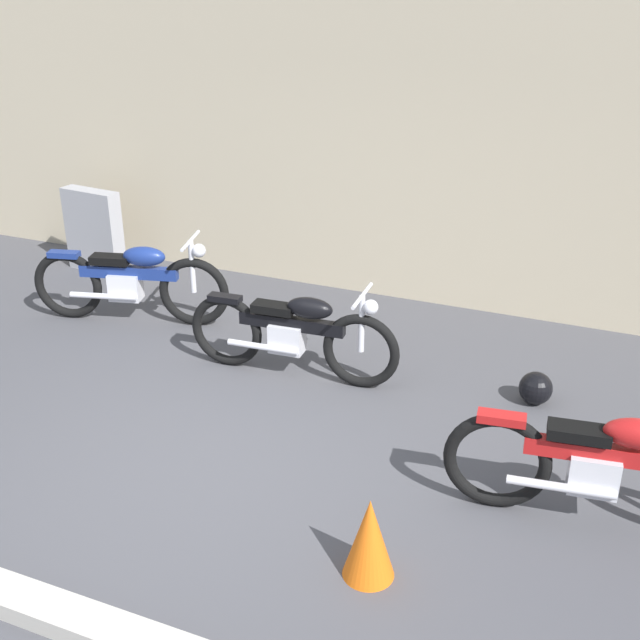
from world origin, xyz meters
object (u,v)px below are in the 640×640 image
stone_marker (94,231)px  motorcycle_blue (131,281)px  traffic_cone (369,538)px  motorcycle_red (606,466)px  motorcycle_black (294,333)px  helmet (536,388)px

stone_marker → motorcycle_blue: bearing=-40.1°
traffic_cone → motorcycle_blue: bearing=143.5°
motorcycle_red → traffic_cone: bearing=-147.0°
traffic_cone → motorcycle_black: (-1.47, 2.14, 0.15)m
motorcycle_red → motorcycle_black: size_ratio=1.04×
motorcycle_blue → motorcycle_black: motorcycle_blue is taller
stone_marker → helmet: stone_marker is taller
stone_marker → helmet: bearing=-12.2°
helmet → traffic_cone: (-0.60, -2.48, 0.13)m
motorcycle_red → motorcycle_blue: 4.95m
stone_marker → motorcycle_blue: size_ratio=0.49×
helmet → motorcycle_blue: (-4.07, 0.09, 0.30)m
traffic_cone → motorcycle_black: bearing=124.6°
helmet → traffic_cone: 2.55m
traffic_cone → helmet: bearing=76.4°
helmet → motorcycle_black: 2.12m
motorcycle_red → motorcycle_blue: motorcycle_blue is taller
motorcycle_blue → traffic_cone: bearing=-51.4°
motorcycle_blue → motorcycle_black: bearing=-27.1°
stone_marker → motorcycle_red: size_ratio=0.48×
motorcycle_red → motorcycle_blue: bearing=154.6°
motorcycle_black → traffic_cone: bearing=-59.3°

